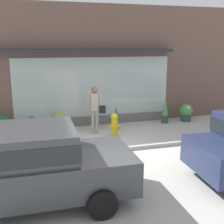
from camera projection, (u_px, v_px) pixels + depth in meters
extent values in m
plane|color=#B2AFA8|center=(109.00, 149.00, 9.25)|extent=(60.00, 60.00, 0.00)
cube|color=#B2B2AD|center=(110.00, 150.00, 9.05)|extent=(14.00, 0.24, 0.12)
cube|color=brown|center=(87.00, 66.00, 11.68)|extent=(14.00, 0.36, 4.80)
cube|color=#ADBCB7|center=(95.00, 88.00, 11.77)|extent=(6.38, 0.03, 2.48)
cube|color=#232833|center=(88.00, 51.00, 11.22)|extent=(6.98, 0.56, 0.12)
cube|color=#605E59|center=(89.00, 120.00, 11.99)|extent=(6.78, 0.20, 0.36)
cylinder|color=gold|center=(114.00, 136.00, 10.45)|extent=(0.34, 0.34, 0.06)
cylinder|color=gold|center=(114.00, 127.00, 10.37)|extent=(0.23, 0.23, 0.62)
sphere|color=gold|center=(114.00, 117.00, 10.28)|extent=(0.26, 0.26, 0.26)
cylinder|color=gold|center=(110.00, 127.00, 10.32)|extent=(0.10, 0.09, 0.09)
cylinder|color=gold|center=(118.00, 126.00, 10.40)|extent=(0.10, 0.09, 0.09)
cylinder|color=gold|center=(116.00, 127.00, 10.22)|extent=(0.09, 0.10, 0.09)
cylinder|color=#9E9384|center=(97.00, 122.00, 10.81)|extent=(0.12, 0.12, 0.87)
cylinder|color=#9E9384|center=(93.00, 122.00, 10.81)|extent=(0.12, 0.12, 0.87)
cube|color=#9E9384|center=(95.00, 102.00, 10.63)|extent=(0.33, 0.28, 0.65)
sphere|color=brown|center=(94.00, 90.00, 10.53)|extent=(0.24, 0.24, 0.24)
cylinder|color=#9E9384|center=(100.00, 101.00, 10.63)|extent=(0.08, 0.08, 0.62)
cylinder|color=#9E9384|center=(89.00, 101.00, 10.63)|extent=(0.08, 0.08, 0.62)
cube|color=black|center=(102.00, 109.00, 10.67)|extent=(0.26, 0.17, 0.28)
cylinder|color=black|center=(209.00, 157.00, 7.79)|extent=(0.66, 0.22, 0.65)
cube|color=#383A3D|center=(27.00, 174.00, 5.96)|extent=(4.44, 1.91, 0.73)
cube|color=#383A3D|center=(13.00, 145.00, 5.76)|extent=(2.46, 1.72, 0.65)
cube|color=#1E2328|center=(13.00, 145.00, 5.76)|extent=(2.50, 1.74, 0.36)
cylinder|color=black|center=(85.00, 166.00, 7.26)|extent=(0.61, 0.19, 0.60)
cylinder|color=black|center=(102.00, 204.00, 5.52)|extent=(0.61, 0.19, 0.60)
cylinder|color=#B7B2A3|center=(59.00, 129.00, 10.87)|extent=(0.41, 0.41, 0.30)
sphere|color=olive|center=(59.00, 119.00, 10.78)|extent=(0.59, 0.59, 0.59)
cylinder|color=#9E6042|center=(116.00, 125.00, 11.50)|extent=(0.25, 0.25, 0.26)
cone|color=#2D6B33|center=(116.00, 114.00, 11.39)|extent=(0.23, 0.23, 0.65)
cylinder|color=#33473D|center=(3.00, 130.00, 10.72)|extent=(0.42, 0.42, 0.34)
sphere|color=#23562D|center=(3.00, 120.00, 10.63)|extent=(0.47, 0.47, 0.47)
cylinder|color=#33473D|center=(32.00, 130.00, 10.77)|extent=(0.30, 0.30, 0.33)
sphere|color=#2D6B33|center=(32.00, 121.00, 10.69)|extent=(0.38, 0.38, 0.38)
cylinder|color=#33473D|center=(186.00, 118.00, 12.59)|extent=(0.44, 0.44, 0.27)
sphere|color=#4C934C|center=(186.00, 110.00, 12.52)|extent=(0.56, 0.56, 0.56)
sphere|color=white|center=(188.00, 108.00, 12.31)|extent=(0.14, 0.14, 0.14)
cylinder|color=#33473D|center=(165.00, 119.00, 12.31)|extent=(0.30, 0.30, 0.33)
cone|color=#4C934C|center=(165.00, 108.00, 12.19)|extent=(0.27, 0.27, 0.65)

